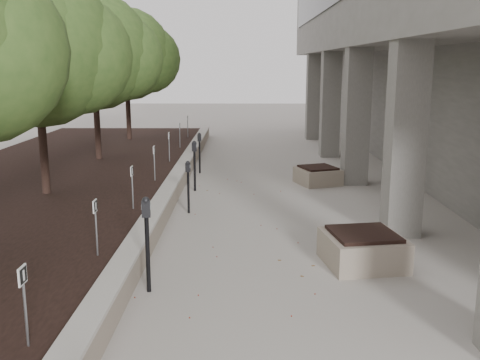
{
  "coord_description": "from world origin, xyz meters",
  "views": [
    {
      "loc": [
        0.09,
        -5.16,
        3.53
      ],
      "look_at": [
        0.01,
        6.19,
        1.12
      ],
      "focal_mm": 40.99,
      "sensor_mm": 36.0,
      "label": 1
    }
  ],
  "objects_px": {
    "parking_meter_5": "(200,153)",
    "planter_back": "(318,175)",
    "parking_meter_2": "(147,245)",
    "parking_meter_4": "(195,166)",
    "crabapple_tree_3": "(38,82)",
    "parking_meter_3": "(188,187)",
    "crabapple_tree_5": "(127,74)",
    "planter_front": "(363,248)",
    "crabapple_tree_4": "(95,77)"
  },
  "relations": [
    {
      "from": "parking_meter_5",
      "to": "planter_back",
      "type": "height_order",
      "value": "parking_meter_5"
    },
    {
      "from": "parking_meter_2",
      "to": "parking_meter_4",
      "type": "height_order",
      "value": "parking_meter_2"
    },
    {
      "from": "crabapple_tree_3",
      "to": "parking_meter_4",
      "type": "distance_m",
      "value": 4.68
    },
    {
      "from": "parking_meter_2",
      "to": "parking_meter_3",
      "type": "relative_size",
      "value": 1.21
    },
    {
      "from": "crabapple_tree_5",
      "to": "planter_front",
      "type": "height_order",
      "value": "crabapple_tree_5"
    },
    {
      "from": "crabapple_tree_4",
      "to": "planter_front",
      "type": "relative_size",
      "value": 4.15
    },
    {
      "from": "crabapple_tree_5",
      "to": "planter_front",
      "type": "xyz_separation_m",
      "value": [
        7.02,
        -13.84,
        -2.81
      ]
    },
    {
      "from": "parking_meter_4",
      "to": "planter_back",
      "type": "relative_size",
      "value": 1.27
    },
    {
      "from": "planter_front",
      "to": "parking_meter_4",
      "type": "bearing_deg",
      "value": 121.17
    },
    {
      "from": "crabapple_tree_5",
      "to": "parking_meter_4",
      "type": "height_order",
      "value": "crabapple_tree_5"
    },
    {
      "from": "parking_meter_5",
      "to": "crabapple_tree_3",
      "type": "bearing_deg",
      "value": -123.51
    },
    {
      "from": "parking_meter_3",
      "to": "parking_meter_4",
      "type": "relative_size",
      "value": 0.89
    },
    {
      "from": "parking_meter_2",
      "to": "planter_front",
      "type": "bearing_deg",
      "value": 12.0
    },
    {
      "from": "crabapple_tree_4",
      "to": "parking_meter_2",
      "type": "bearing_deg",
      "value": -71.36
    },
    {
      "from": "crabapple_tree_4",
      "to": "planter_front",
      "type": "xyz_separation_m",
      "value": [
        7.02,
        -8.84,
        -2.81
      ]
    },
    {
      "from": "parking_meter_5",
      "to": "crabapple_tree_5",
      "type": "bearing_deg",
      "value": 125.82
    },
    {
      "from": "planter_front",
      "to": "crabapple_tree_5",
      "type": "bearing_deg",
      "value": 116.89
    },
    {
      "from": "crabapple_tree_3",
      "to": "planter_back",
      "type": "bearing_deg",
      "value": 22.37
    },
    {
      "from": "crabapple_tree_3",
      "to": "planter_front",
      "type": "distance_m",
      "value": 8.48
    },
    {
      "from": "crabapple_tree_5",
      "to": "planter_back",
      "type": "relative_size",
      "value": 4.8
    },
    {
      "from": "crabapple_tree_3",
      "to": "planter_back",
      "type": "height_order",
      "value": "crabapple_tree_3"
    },
    {
      "from": "crabapple_tree_4",
      "to": "parking_meter_4",
      "type": "xyz_separation_m",
      "value": [
        3.5,
        -3.03,
        -2.4
      ]
    },
    {
      "from": "parking_meter_5",
      "to": "planter_back",
      "type": "relative_size",
      "value": 1.18
    },
    {
      "from": "crabapple_tree_4",
      "to": "parking_meter_2",
      "type": "xyz_separation_m",
      "value": [
        3.39,
        -10.06,
        -2.35
      ]
    },
    {
      "from": "parking_meter_2",
      "to": "planter_back",
      "type": "relative_size",
      "value": 1.36
    },
    {
      "from": "parking_meter_3",
      "to": "planter_back",
      "type": "relative_size",
      "value": 1.13
    },
    {
      "from": "crabapple_tree_5",
      "to": "parking_meter_2",
      "type": "distance_m",
      "value": 15.61
    },
    {
      "from": "crabapple_tree_3",
      "to": "parking_meter_2",
      "type": "height_order",
      "value": "crabapple_tree_3"
    },
    {
      "from": "crabapple_tree_5",
      "to": "planter_back",
      "type": "height_order",
      "value": "crabapple_tree_5"
    },
    {
      "from": "parking_meter_3",
      "to": "parking_meter_4",
      "type": "height_order",
      "value": "parking_meter_4"
    },
    {
      "from": "crabapple_tree_5",
      "to": "parking_meter_5",
      "type": "height_order",
      "value": "crabapple_tree_5"
    },
    {
      "from": "parking_meter_4",
      "to": "crabapple_tree_3",
      "type": "bearing_deg",
      "value": -138.34
    },
    {
      "from": "parking_meter_3",
      "to": "parking_meter_5",
      "type": "distance_m",
      "value": 4.92
    },
    {
      "from": "crabapple_tree_3",
      "to": "parking_meter_5",
      "type": "height_order",
      "value": "crabapple_tree_3"
    },
    {
      "from": "crabapple_tree_4",
      "to": "parking_meter_4",
      "type": "distance_m",
      "value": 5.21
    },
    {
      "from": "parking_meter_3",
      "to": "crabapple_tree_4",
      "type": "bearing_deg",
      "value": 134.94
    },
    {
      "from": "crabapple_tree_5",
      "to": "parking_meter_3",
      "type": "bearing_deg",
      "value": -71.09
    },
    {
      "from": "crabapple_tree_3",
      "to": "crabapple_tree_4",
      "type": "distance_m",
      "value": 5.0
    },
    {
      "from": "parking_meter_3",
      "to": "planter_front",
      "type": "bearing_deg",
      "value": -33.47
    },
    {
      "from": "parking_meter_5",
      "to": "parking_meter_2",
      "type": "bearing_deg",
      "value": -86.63
    },
    {
      "from": "parking_meter_2",
      "to": "parking_meter_4",
      "type": "distance_m",
      "value": 7.03
    },
    {
      "from": "parking_meter_5",
      "to": "planter_back",
      "type": "bearing_deg",
      "value": -20.02
    },
    {
      "from": "parking_meter_2",
      "to": "crabapple_tree_3",
      "type": "bearing_deg",
      "value": 117.35
    },
    {
      "from": "parking_meter_2",
      "to": "parking_meter_5",
      "type": "height_order",
      "value": "parking_meter_2"
    },
    {
      "from": "crabapple_tree_5",
      "to": "parking_meter_2",
      "type": "height_order",
      "value": "crabapple_tree_5"
    },
    {
      "from": "parking_meter_3",
      "to": "crabapple_tree_3",
      "type": "bearing_deg",
      "value": -174.71
    },
    {
      "from": "crabapple_tree_3",
      "to": "parking_meter_4",
      "type": "relative_size",
      "value": 3.79
    },
    {
      "from": "crabapple_tree_5",
      "to": "planter_back",
      "type": "xyz_separation_m",
      "value": [
        7.11,
        -7.07,
        -2.86
      ]
    },
    {
      "from": "parking_meter_2",
      "to": "parking_meter_3",
      "type": "xyz_separation_m",
      "value": [
        0.17,
        4.67,
        -0.13
      ]
    },
    {
      "from": "parking_meter_3",
      "to": "parking_meter_2",
      "type": "bearing_deg",
      "value": -80.57
    }
  ]
}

